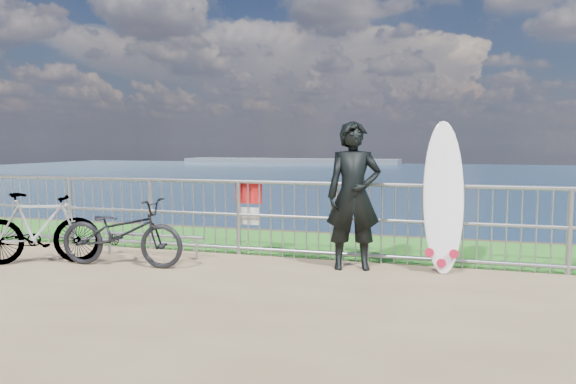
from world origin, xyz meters
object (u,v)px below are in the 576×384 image
(surfer, at_px, (354,196))
(bicycle_far, at_px, (38,228))
(bicycle_near, at_px, (122,232))
(surfboard, at_px, (443,202))

(surfer, height_order, bicycle_far, surfer)
(bicycle_far, bearing_deg, surfer, -103.45)
(bicycle_near, distance_m, bicycle_far, 1.21)
(bicycle_near, bearing_deg, surfer, -80.40)
(surfer, bearing_deg, bicycle_far, 176.77)
(bicycle_near, height_order, bicycle_far, bicycle_far)
(surfer, bearing_deg, bicycle_near, 177.97)
(surfboard, height_order, bicycle_far, surfboard)
(surfer, xyz_separation_m, bicycle_near, (-3.03, -0.77, -0.51))
(surfboard, xyz_separation_m, bicycle_far, (-5.35, -1.17, -0.41))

